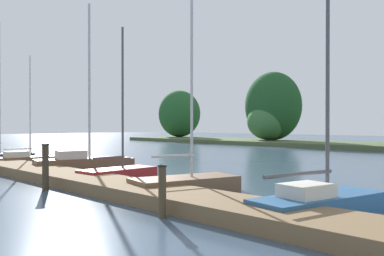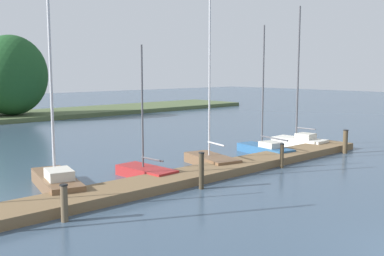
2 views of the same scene
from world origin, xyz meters
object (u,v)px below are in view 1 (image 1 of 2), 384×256
at_px(sailboat_3, 121,172).
at_px(sailboat_4, 189,181).
at_px(sailboat_2, 85,161).
at_px(sailboat_5, 322,199).
at_px(sailboat_1, 27,159).
at_px(mooring_piling_2, 45,167).
at_px(mooring_piling_3, 162,191).

xyz_separation_m(sailboat_3, sailboat_4, (3.74, -0.17, 0.06)).
xyz_separation_m(sailboat_2, sailboat_5, (11.58, -0.71, -0.07)).
bearing_deg(sailboat_4, sailboat_5, -75.52).
bearing_deg(sailboat_4, sailboat_3, 100.63).
bearing_deg(sailboat_5, sailboat_2, 96.52).
height_order(sailboat_1, mooring_piling_2, sailboat_1).
xyz_separation_m(sailboat_3, mooring_piling_3, (5.73, -2.84, 0.29)).
bearing_deg(sailboat_1, sailboat_5, -83.79).
bearing_deg(sailboat_2, sailboat_1, 116.39).
relative_size(sailboat_2, mooring_piling_3, 6.39).
distance_m(mooring_piling_2, mooring_piling_3, 5.30).
distance_m(sailboat_1, sailboat_3, 7.74).
distance_m(sailboat_3, sailboat_5, 7.92).
bearing_deg(mooring_piling_2, sailboat_2, 138.30).
height_order(sailboat_2, mooring_piling_3, sailboat_2).
bearing_deg(sailboat_5, mooring_piling_2, 121.40).
height_order(sailboat_3, mooring_piling_2, sailboat_3).
bearing_deg(sailboat_5, sailboat_3, 99.52).
height_order(sailboat_4, sailboat_5, sailboat_4).
bearing_deg(sailboat_3, sailboat_1, 88.50).
height_order(sailboat_5, mooring_piling_2, sailboat_5).
distance_m(sailboat_2, sailboat_4, 7.45).
bearing_deg(sailboat_5, sailboat_1, 100.63).
distance_m(sailboat_2, sailboat_3, 3.72).
distance_m(sailboat_3, mooring_piling_3, 6.40).
relative_size(sailboat_5, mooring_piling_2, 4.81).
bearing_deg(sailboat_3, mooring_piling_2, -175.14).
height_order(sailboat_2, sailboat_5, sailboat_2).
xyz_separation_m(sailboat_5, mooring_piling_2, (-7.50, -2.93, 0.37)).
bearing_deg(sailboat_3, sailboat_5, -93.74).
bearing_deg(mooring_piling_3, mooring_piling_2, -178.18).
bearing_deg(mooring_piling_3, sailboat_2, 159.68).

